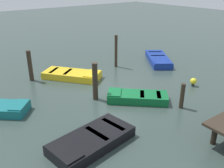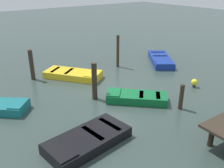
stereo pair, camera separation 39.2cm
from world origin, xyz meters
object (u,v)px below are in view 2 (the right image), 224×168
at_px(rowboat_black, 87,140).
at_px(marker_buoy, 194,82).
at_px(rowboat_green, 136,97).
at_px(rowboat_yellow, 73,74).
at_px(mooring_piling_mid_right, 32,65).
at_px(mooring_piling_near_left, 181,97).
at_px(mooring_piling_far_left, 118,51).
at_px(rowboat_blue, 161,60).
at_px(mooring_piling_center, 94,81).

bearing_deg(rowboat_black, marker_buoy, 179.90).
height_order(rowboat_green, marker_buoy, marker_buoy).
bearing_deg(rowboat_yellow, mooring_piling_mid_right, -156.73).
xyz_separation_m(mooring_piling_mid_right, mooring_piling_near_left, (-4.17, 7.70, -0.30)).
distance_m(rowboat_black, rowboat_green, 4.07).
distance_m(rowboat_black, mooring_piling_near_left, 4.93).
distance_m(mooring_piling_mid_right, marker_buoy, 9.46).
height_order(rowboat_green, mooring_piling_near_left, mooring_piling_near_left).
height_order(rowboat_black, mooring_piling_far_left, mooring_piling_far_left).
bearing_deg(rowboat_blue, rowboat_green, -20.68).
relative_size(rowboat_black, mooring_piling_far_left, 1.50).
bearing_deg(rowboat_blue, mooring_piling_far_left, -73.23).
bearing_deg(mooring_piling_far_left, rowboat_green, 62.07).
relative_size(mooring_piling_far_left, mooring_piling_near_left, 1.79).
distance_m(mooring_piling_center, marker_buoy, 5.70).
bearing_deg(mooring_piling_near_left, rowboat_yellow, -72.06).
relative_size(rowboat_yellow, marker_buoy, 7.47).
bearing_deg(mooring_piling_far_left, mooring_piling_center, 39.00).
distance_m(mooring_piling_mid_right, mooring_piling_center, 4.71).
height_order(mooring_piling_mid_right, mooring_piling_center, mooring_piling_center).
relative_size(rowboat_black, mooring_piling_near_left, 2.69).
bearing_deg(mooring_piling_near_left, rowboat_black, -2.99).
distance_m(rowboat_blue, marker_buoy, 4.55).
relative_size(mooring_piling_mid_right, mooring_piling_far_left, 0.83).
bearing_deg(rowboat_yellow, mooring_piling_center, -45.48).
bearing_deg(rowboat_green, rowboat_black, 66.59).
bearing_deg(rowboat_yellow, marker_buoy, 5.53).
relative_size(rowboat_yellow, mooring_piling_mid_right, 1.97).
xyz_separation_m(mooring_piling_center, mooring_piling_far_left, (-3.96, -3.21, 0.14)).
bearing_deg(rowboat_blue, mooring_piling_center, -36.73).
relative_size(rowboat_green, mooring_piling_center, 1.50).
bearing_deg(mooring_piling_center, rowboat_green, 135.69).
height_order(mooring_piling_mid_right, mooring_piling_far_left, mooring_piling_far_left).
distance_m(rowboat_yellow, rowboat_green, 4.77).
xyz_separation_m(mooring_piling_mid_right, mooring_piling_far_left, (-5.50, 1.24, 0.18)).
distance_m(rowboat_green, marker_buoy, 3.82).
relative_size(rowboat_black, rowboat_green, 1.15).
relative_size(mooring_piling_far_left, marker_buoy, 4.56).
xyz_separation_m(rowboat_black, rowboat_blue, (-9.31, -5.09, -0.00)).
height_order(rowboat_yellow, rowboat_green, same).
relative_size(mooring_piling_mid_right, mooring_piling_center, 0.95).
distance_m(rowboat_green, mooring_piling_center, 2.21).
bearing_deg(mooring_piling_near_left, mooring_piling_mid_right, -61.57).
bearing_deg(rowboat_blue, marker_buoy, 13.71).
height_order(mooring_piling_far_left, mooring_piling_near_left, mooring_piling_far_left).
bearing_deg(mooring_piling_mid_right, marker_buoy, 136.10).
xyz_separation_m(mooring_piling_far_left, mooring_piling_near_left, (1.33, 6.46, -0.48)).
xyz_separation_m(mooring_piling_near_left, marker_buoy, (-2.63, -1.16, -0.33)).
distance_m(rowboat_blue, mooring_piling_mid_right, 8.92).
relative_size(rowboat_yellow, mooring_piling_center, 1.87).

